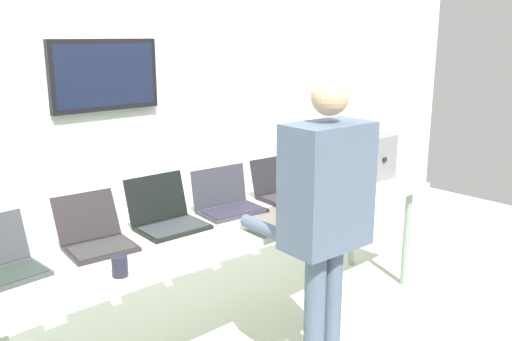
{
  "coord_description": "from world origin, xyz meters",
  "views": [
    {
      "loc": [
        -1.96,
        -2.31,
        1.84
      ],
      "look_at": [
        0.15,
        0.01,
        1.06
      ],
      "focal_mm": 38.1,
      "sensor_mm": 36.0,
      "label": 1
    }
  ],
  "objects_px": {
    "laptop_station_1": "(95,236)",
    "laptop_station_2": "(167,216)",
    "workbench": "(239,226)",
    "coffee_mug": "(120,266)",
    "laptop_station_5": "(324,177)",
    "laptop_station_3": "(227,202)",
    "equipment_box": "(363,156)",
    "laptop_station_0": "(0,263)",
    "person": "(325,209)",
    "laptop_station_4": "(282,188)"
  },
  "relations": [
    {
      "from": "laptop_station_3",
      "to": "person",
      "type": "height_order",
      "value": "person"
    },
    {
      "from": "equipment_box",
      "to": "workbench",
      "type": "bearing_deg",
      "value": -175.76
    },
    {
      "from": "laptop_station_2",
      "to": "coffee_mug",
      "type": "height_order",
      "value": "laptop_station_2"
    },
    {
      "from": "laptop_station_2",
      "to": "person",
      "type": "height_order",
      "value": "person"
    },
    {
      "from": "laptop_station_0",
      "to": "equipment_box",
      "type": "bearing_deg",
      "value": -0.53
    },
    {
      "from": "equipment_box",
      "to": "laptop_station_3",
      "type": "height_order",
      "value": "equipment_box"
    },
    {
      "from": "laptop_station_2",
      "to": "laptop_station_4",
      "type": "bearing_deg",
      "value": -1.63
    },
    {
      "from": "laptop_station_0",
      "to": "laptop_station_3",
      "type": "relative_size",
      "value": 0.86
    },
    {
      "from": "laptop_station_4",
      "to": "person",
      "type": "height_order",
      "value": "person"
    },
    {
      "from": "laptop_station_3",
      "to": "person",
      "type": "distance_m",
      "value": 0.78
    },
    {
      "from": "laptop_station_1",
      "to": "laptop_station_2",
      "type": "height_order",
      "value": "laptop_station_2"
    },
    {
      "from": "workbench",
      "to": "person",
      "type": "distance_m",
      "value": 0.67
    },
    {
      "from": "laptop_station_5",
      "to": "coffee_mug",
      "type": "bearing_deg",
      "value": -168.36
    },
    {
      "from": "laptop_station_1",
      "to": "person",
      "type": "distance_m",
      "value": 1.16
    },
    {
      "from": "laptop_station_5",
      "to": "person",
      "type": "xyz_separation_m",
      "value": [
        -0.86,
        -0.74,
        0.14
      ]
    },
    {
      "from": "coffee_mug",
      "to": "laptop_station_5",
      "type": "bearing_deg",
      "value": 11.64
    },
    {
      "from": "laptop_station_3",
      "to": "coffee_mug",
      "type": "distance_m",
      "value": 1.01
    },
    {
      "from": "laptop_station_4",
      "to": "person",
      "type": "relative_size",
      "value": 0.22
    },
    {
      "from": "laptop_station_0",
      "to": "laptop_station_2",
      "type": "height_order",
      "value": "laptop_station_2"
    },
    {
      "from": "equipment_box",
      "to": "laptop_station_2",
      "type": "distance_m",
      "value": 1.71
    },
    {
      "from": "person",
      "to": "coffee_mug",
      "type": "xyz_separation_m",
      "value": [
        -0.95,
        0.37,
        -0.15
      ]
    },
    {
      "from": "workbench",
      "to": "coffee_mug",
      "type": "xyz_separation_m",
      "value": [
        -0.91,
        -0.25,
        0.1
      ]
    },
    {
      "from": "laptop_station_5",
      "to": "person",
      "type": "distance_m",
      "value": 1.15
    },
    {
      "from": "laptop_station_2",
      "to": "person",
      "type": "relative_size",
      "value": 0.23
    },
    {
      "from": "laptop_station_1",
      "to": "laptop_station_3",
      "type": "xyz_separation_m",
      "value": [
        0.86,
        -0.0,
        0.0
      ]
    },
    {
      "from": "laptop_station_1",
      "to": "laptop_station_3",
      "type": "distance_m",
      "value": 0.86
    },
    {
      "from": "laptop_station_0",
      "to": "laptop_station_5",
      "type": "relative_size",
      "value": 0.97
    },
    {
      "from": "laptop_station_0",
      "to": "laptop_station_1",
      "type": "distance_m",
      "value": 0.47
    },
    {
      "from": "laptop_station_2",
      "to": "laptop_station_5",
      "type": "bearing_deg",
      "value": -1.23
    },
    {
      "from": "laptop_station_0",
      "to": "laptop_station_3",
      "type": "xyz_separation_m",
      "value": [
        1.32,
        0.02,
        0.0
      ]
    },
    {
      "from": "laptop_station_0",
      "to": "laptop_station_2",
      "type": "distance_m",
      "value": 0.89
    },
    {
      "from": "laptop_station_0",
      "to": "coffee_mug",
      "type": "xyz_separation_m",
      "value": [
        0.39,
        -0.37,
        -0.01
      ]
    },
    {
      "from": "laptop_station_0",
      "to": "coffee_mug",
      "type": "distance_m",
      "value": 0.54
    },
    {
      "from": "laptop_station_4",
      "to": "laptop_station_5",
      "type": "distance_m",
      "value": 0.42
    },
    {
      "from": "equipment_box",
      "to": "laptop_station_5",
      "type": "xyz_separation_m",
      "value": [
        -0.41,
        0.03,
        -0.1
      ]
    },
    {
      "from": "laptop_station_5",
      "to": "person",
      "type": "bearing_deg",
      "value": -139.28
    },
    {
      "from": "laptop_station_4",
      "to": "coffee_mug",
      "type": "xyz_separation_m",
      "value": [
        -1.39,
        -0.38,
        -0.01
      ]
    },
    {
      "from": "laptop_station_0",
      "to": "laptop_station_1",
      "type": "bearing_deg",
      "value": 2.72
    },
    {
      "from": "equipment_box",
      "to": "laptop_station_1",
      "type": "relative_size",
      "value": 0.97
    },
    {
      "from": "laptop_station_2",
      "to": "coffee_mug",
      "type": "distance_m",
      "value": 0.65
    },
    {
      "from": "workbench",
      "to": "coffee_mug",
      "type": "bearing_deg",
      "value": -164.58
    },
    {
      "from": "workbench",
      "to": "laptop_station_2",
      "type": "distance_m",
      "value": 0.44
    },
    {
      "from": "laptop_station_2",
      "to": "laptop_station_3",
      "type": "xyz_separation_m",
      "value": [
        0.43,
        -0.01,
        -0.0
      ]
    },
    {
      "from": "workbench",
      "to": "laptop_station_5",
      "type": "height_order",
      "value": "laptop_station_5"
    },
    {
      "from": "laptop_station_4",
      "to": "coffee_mug",
      "type": "bearing_deg",
      "value": -164.86
    },
    {
      "from": "equipment_box",
      "to": "laptop_station_3",
      "type": "bearing_deg",
      "value": 177.98
    },
    {
      "from": "equipment_box",
      "to": "laptop_station_0",
      "type": "distance_m",
      "value": 2.61
    },
    {
      "from": "laptop_station_2",
      "to": "laptop_station_3",
      "type": "distance_m",
      "value": 0.43
    },
    {
      "from": "laptop_station_4",
      "to": "laptop_station_5",
      "type": "xyz_separation_m",
      "value": [
        0.42,
        -0.0,
        0.0
      ]
    },
    {
      "from": "equipment_box",
      "to": "person",
      "type": "distance_m",
      "value": 1.46
    }
  ]
}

